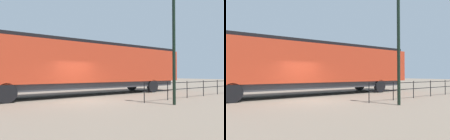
% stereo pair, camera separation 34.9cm
% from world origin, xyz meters
% --- Properties ---
extents(ground_plane, '(120.00, 120.00, 0.00)m').
position_xyz_m(ground_plane, '(0.00, 0.00, 0.00)').
color(ground_plane, '#756656').
extents(locomotive, '(3.05, 17.83, 4.00)m').
position_xyz_m(locomotive, '(-3.03, 2.21, 2.26)').
color(locomotive, red).
rests_on(locomotive, ground_plane).
extents(lamp_post, '(0.46, 0.46, 6.31)m').
position_xyz_m(lamp_post, '(3.96, 3.08, 4.20)').
color(lamp_post, black).
rests_on(lamp_post, ground_plane).
extents(platform_fence, '(0.05, 11.95, 1.14)m').
position_xyz_m(platform_fence, '(2.55, 8.26, 0.74)').
color(platform_fence, black).
rests_on(platform_fence, ground_plane).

